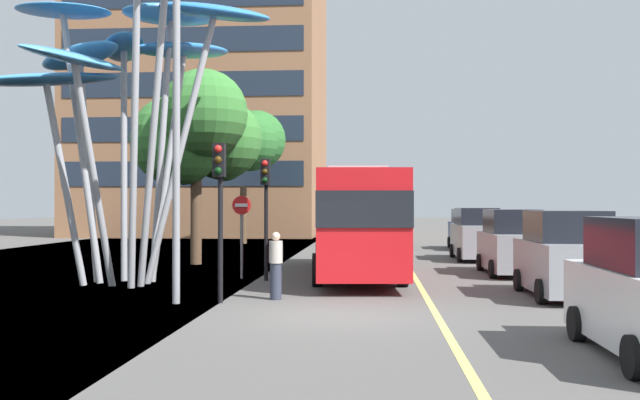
# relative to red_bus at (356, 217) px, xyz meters

# --- Properties ---
(ground) EXTENTS (120.00, 240.00, 0.10)m
(ground) POSITION_rel_red_bus_xyz_m (-0.90, -8.52, -1.99)
(ground) COLOR #54514F
(red_bus) EXTENTS (3.23, 11.40, 3.54)m
(red_bus) POSITION_rel_red_bus_xyz_m (0.00, 0.00, 0.00)
(red_bus) COLOR red
(red_bus) RESTS_ON ground
(leaf_sculpture) EXTENTS (8.55, 8.12, 9.36)m
(leaf_sculpture) POSITION_rel_red_bus_xyz_m (-6.51, -2.83, 5.12)
(leaf_sculpture) COLOR #9EA0A5
(leaf_sculpture) RESTS_ON ground
(traffic_light_kerb_near) EXTENTS (0.28, 0.42, 3.81)m
(traffic_light_kerb_near) POSITION_rel_red_bus_xyz_m (-3.07, -6.88, 0.82)
(traffic_light_kerb_near) COLOR black
(traffic_light_kerb_near) RESTS_ON ground
(traffic_light_kerb_far) EXTENTS (0.28, 0.42, 3.76)m
(traffic_light_kerb_far) POSITION_rel_red_bus_xyz_m (-2.73, -1.80, 0.79)
(traffic_light_kerb_far) COLOR black
(traffic_light_kerb_far) RESTS_ON ground
(car_parked_mid) EXTENTS (2.04, 4.18, 2.20)m
(car_parked_mid) POSITION_rel_red_bus_xyz_m (5.46, -5.13, -0.91)
(car_parked_mid) COLOR gray
(car_parked_mid) RESTS_ON ground
(car_parked_far) EXTENTS (1.92, 4.40, 2.20)m
(car_parked_far) POSITION_rel_red_bus_xyz_m (5.25, 0.90, -0.92)
(car_parked_far) COLOR gray
(car_parked_far) RESTS_ON ground
(car_side_street) EXTENTS (1.91, 4.58, 2.22)m
(car_side_street) POSITION_rel_red_bus_xyz_m (4.97, 7.35, -0.89)
(car_side_street) COLOR gray
(car_side_street) RESTS_ON ground
(car_far_side) EXTENTS (1.97, 4.35, 2.13)m
(car_far_side) POSITION_rel_red_bus_xyz_m (5.66, 14.82, -0.94)
(car_far_side) COLOR navy
(car_far_side) RESTS_ON ground
(street_lamp) EXTENTS (1.49, 0.44, 8.57)m
(street_lamp) POSITION_rel_red_bus_xyz_m (-3.80, -6.98, 3.42)
(street_lamp) COLOR gray
(street_lamp) RESTS_ON ground
(tree_pavement_near) EXTENTS (5.39, 5.30, 7.59)m
(tree_pavement_near) POSITION_rel_red_bus_xyz_m (-6.52, 4.62, 3.23)
(tree_pavement_near) COLOR brown
(tree_pavement_near) RESTS_ON ground
(tree_pavement_far) EXTENTS (4.95, 5.46, 8.23)m
(tree_pavement_far) POSITION_rel_red_bus_xyz_m (-7.04, 19.51, 4.10)
(tree_pavement_far) COLOR brown
(tree_pavement_far) RESTS_ON ground
(pedestrian) EXTENTS (0.34, 0.34, 1.68)m
(pedestrian) POSITION_rel_red_bus_xyz_m (-1.83, -6.09, -1.10)
(pedestrian) COLOR #2D3342
(pedestrian) RESTS_ON ground
(no_entry_sign) EXTENTS (0.60, 0.12, 2.64)m
(no_entry_sign) POSITION_rel_red_bus_xyz_m (-3.60, -1.16, -0.19)
(no_entry_sign) COLOR gray
(no_entry_sign) RESTS_ON ground
(backdrop_building) EXTENTS (18.29, 15.46, 25.01)m
(backdrop_building) POSITION_rel_red_bus_xyz_m (-12.79, 33.24, 10.57)
(backdrop_building) COLOR #8E6042
(backdrop_building) RESTS_ON ground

